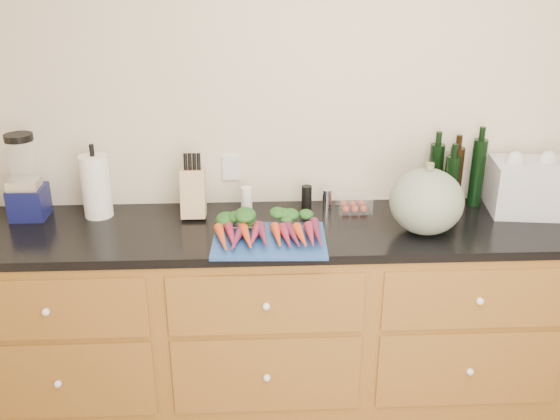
{
  "coord_description": "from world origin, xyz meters",
  "views": [
    {
      "loc": [
        -0.5,
        -1.25,
        2.08
      ],
      "look_at": [
        -0.38,
        1.2,
        1.06
      ],
      "focal_mm": 40.0,
      "sensor_mm": 36.0,
      "label": 1
    }
  ],
  "objects_px": {
    "tomato_box": "(354,203)",
    "paper_towel": "(96,186)",
    "squash": "(426,201)",
    "knife_block": "(193,194)",
    "carrots": "(269,229)",
    "cutting_board": "(269,240)",
    "blender_appliance": "(25,182)"
  },
  "relations": [
    {
      "from": "knife_block",
      "to": "tomato_box",
      "type": "xyz_separation_m",
      "value": [
        0.75,
        0.03,
        -0.07
      ]
    },
    {
      "from": "cutting_board",
      "to": "squash",
      "type": "distance_m",
      "value": 0.7
    },
    {
      "from": "carrots",
      "to": "tomato_box",
      "type": "bearing_deg",
      "value": 34.89
    },
    {
      "from": "blender_appliance",
      "to": "paper_towel",
      "type": "height_order",
      "value": "blender_appliance"
    },
    {
      "from": "tomato_box",
      "to": "squash",
      "type": "bearing_deg",
      "value": -44.04
    },
    {
      "from": "carrots",
      "to": "squash",
      "type": "relative_size",
      "value": 1.38
    },
    {
      "from": "carrots",
      "to": "paper_towel",
      "type": "height_order",
      "value": "paper_towel"
    },
    {
      "from": "squash",
      "to": "knife_block",
      "type": "xyz_separation_m",
      "value": [
        -1.02,
        0.23,
        -0.03
      ]
    },
    {
      "from": "carrots",
      "to": "squash",
      "type": "bearing_deg",
      "value": 2.31
    },
    {
      "from": "cutting_board",
      "to": "squash",
      "type": "relative_size",
      "value": 1.5
    },
    {
      "from": "tomato_box",
      "to": "blender_appliance",
      "type": "bearing_deg",
      "value": -179.54
    },
    {
      "from": "carrots",
      "to": "cutting_board",
      "type": "bearing_deg",
      "value": -90.0
    },
    {
      "from": "carrots",
      "to": "squash",
      "type": "xyz_separation_m",
      "value": [
        0.68,
        0.03,
        0.11
      ]
    },
    {
      "from": "cutting_board",
      "to": "paper_towel",
      "type": "distance_m",
      "value": 0.86
    },
    {
      "from": "knife_block",
      "to": "tomato_box",
      "type": "distance_m",
      "value": 0.76
    },
    {
      "from": "paper_towel",
      "to": "cutting_board",
      "type": "bearing_deg",
      "value": -22.23
    },
    {
      "from": "squash",
      "to": "tomato_box",
      "type": "distance_m",
      "value": 0.39
    },
    {
      "from": "paper_towel",
      "to": "tomato_box",
      "type": "relative_size",
      "value": 1.84
    },
    {
      "from": "carrots",
      "to": "paper_towel",
      "type": "relative_size",
      "value": 1.51
    },
    {
      "from": "carrots",
      "to": "paper_towel",
      "type": "distance_m",
      "value": 0.84
    },
    {
      "from": "paper_towel",
      "to": "tomato_box",
      "type": "height_order",
      "value": "paper_towel"
    },
    {
      "from": "tomato_box",
      "to": "knife_block",
      "type": "bearing_deg",
      "value": -177.72
    },
    {
      "from": "cutting_board",
      "to": "squash",
      "type": "bearing_deg",
      "value": 5.86
    },
    {
      "from": "tomato_box",
      "to": "paper_towel",
      "type": "bearing_deg",
      "value": -179.52
    },
    {
      "from": "squash",
      "to": "knife_block",
      "type": "relative_size",
      "value": 1.45
    },
    {
      "from": "cutting_board",
      "to": "carrots",
      "type": "distance_m",
      "value": 0.05
    },
    {
      "from": "cutting_board",
      "to": "tomato_box",
      "type": "relative_size",
      "value": 3.02
    },
    {
      "from": "cutting_board",
      "to": "blender_appliance",
      "type": "distance_m",
      "value": 1.15
    },
    {
      "from": "carrots",
      "to": "knife_block",
      "type": "distance_m",
      "value": 0.43
    },
    {
      "from": "squash",
      "to": "knife_block",
      "type": "height_order",
      "value": "squash"
    },
    {
      "from": "cutting_board",
      "to": "carrots",
      "type": "height_order",
      "value": "carrots"
    },
    {
      "from": "cutting_board",
      "to": "paper_towel",
      "type": "xyz_separation_m",
      "value": [
        -0.78,
        0.32,
        0.14
      ]
    }
  ]
}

